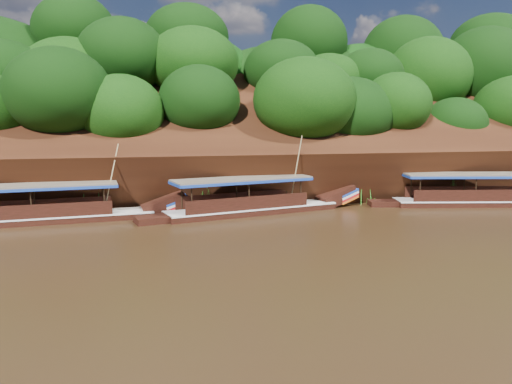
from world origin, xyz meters
TOP-DOWN VIEW (x-y plane):
  - ground at (0.00, 0.00)m, footprint 160.00×160.00m
  - riverbank at (-0.01, 22.73)m, footprint 120.00×30.06m
  - boat_0 at (14.68, 7.03)m, footprint 14.06×4.53m
  - boat_1 at (-1.56, 7.87)m, footprint 13.62×5.04m
  - boat_2 at (-13.92, 7.75)m, footprint 14.57×3.43m
  - reeds at (-3.65, 9.46)m, footprint 50.00×2.31m

SIDE VIEW (x-z plane):
  - ground at x=0.00m, z-range 0.00..0.00m
  - boat_0 at x=14.68m, z-range -2.42..3.44m
  - boat_2 at x=-13.92m, z-range -1.98..3.01m
  - boat_1 at x=-1.56m, z-range -2.18..3.24m
  - reeds at x=-3.65m, z-range -0.19..1.96m
  - riverbank at x=-0.01m, z-range -7.81..11.59m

